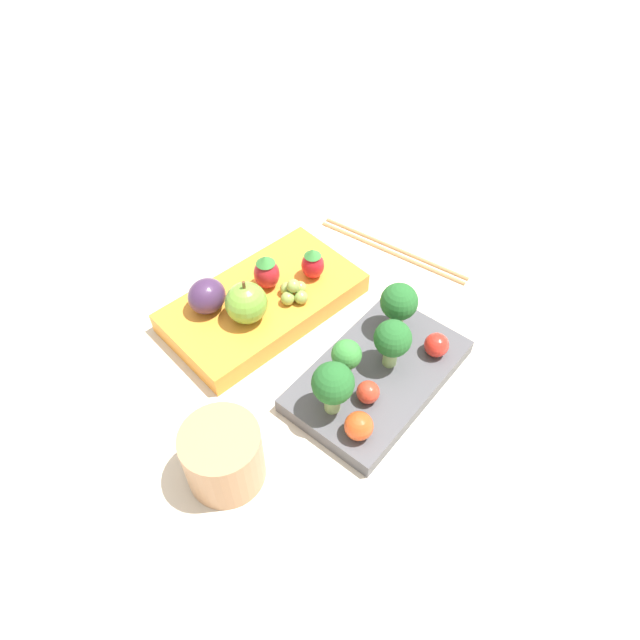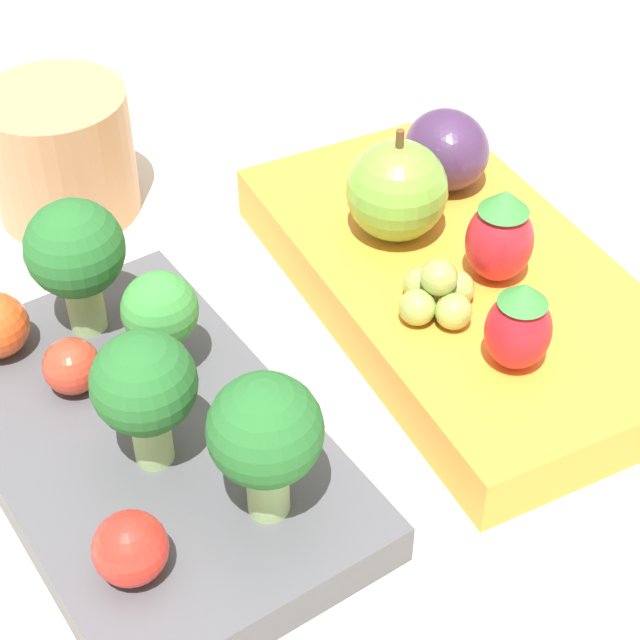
% 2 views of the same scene
% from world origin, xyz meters
% --- Properties ---
extents(ground_plane, '(4.00, 4.00, 0.00)m').
position_xyz_m(ground_plane, '(0.00, 0.00, 0.00)').
color(ground_plane, beige).
extents(bento_box_savoury, '(0.20, 0.12, 0.02)m').
position_xyz_m(bento_box_savoury, '(-0.00, 0.08, 0.01)').
color(bento_box_savoury, '#4C4C51').
rests_on(bento_box_savoury, ground_plane).
extents(bento_box_fruit, '(0.24, 0.15, 0.03)m').
position_xyz_m(bento_box_fruit, '(-0.00, -0.08, 0.01)').
color(bento_box_fruit, orange).
rests_on(bento_box_fruit, ground_plane).
extents(broccoli_floret_0, '(0.04, 0.04, 0.06)m').
position_xyz_m(broccoli_floret_0, '(-0.01, 0.08, 0.06)').
color(broccoli_floret_0, '#93B770').
rests_on(broccoli_floret_0, bento_box_savoury).
extents(broccoli_floret_1, '(0.04, 0.04, 0.06)m').
position_xyz_m(broccoli_floret_1, '(0.07, 0.07, 0.06)').
color(broccoli_floret_1, '#93B770').
rests_on(broccoli_floret_1, bento_box_savoury).
extents(broccoli_floret_2, '(0.03, 0.03, 0.05)m').
position_xyz_m(broccoli_floret_2, '(0.03, 0.05, 0.05)').
color(broccoli_floret_2, '#93B770').
rests_on(broccoli_floret_2, bento_box_savoury).
extents(broccoli_floret_3, '(0.04, 0.04, 0.06)m').
position_xyz_m(broccoli_floret_3, '(-0.06, 0.06, 0.06)').
color(broccoli_floret_3, '#93B770').
rests_on(broccoli_floret_3, bento_box_savoury).
extents(cherry_tomato_0, '(0.03, 0.03, 0.03)m').
position_xyz_m(cherry_tomato_0, '(-0.06, 0.11, 0.03)').
color(cherry_tomato_0, red).
rests_on(cherry_tomato_0, bento_box_savoury).
extents(cherry_tomato_1, '(0.02, 0.02, 0.02)m').
position_xyz_m(cherry_tomato_1, '(0.04, 0.09, 0.03)').
color(cherry_tomato_1, red).
rests_on(cherry_tomato_1, bento_box_savoury).
extents(apple, '(0.05, 0.05, 0.05)m').
position_xyz_m(apple, '(0.04, -0.07, 0.05)').
color(apple, '#70A838').
rests_on(apple, bento_box_fruit).
extents(strawberry_0, '(0.03, 0.03, 0.05)m').
position_xyz_m(strawberry_0, '(-0.01, -0.09, 0.05)').
color(strawberry_0, red).
rests_on(strawberry_0, bento_box_fruit).
extents(strawberry_1, '(0.03, 0.03, 0.04)m').
position_xyz_m(strawberry_1, '(-0.06, -0.06, 0.05)').
color(strawberry_1, red).
rests_on(strawberry_1, bento_box_fruit).
extents(plum, '(0.04, 0.04, 0.04)m').
position_xyz_m(plum, '(0.05, -0.12, 0.05)').
color(plum, '#42284C').
rests_on(plum, bento_box_fruit).
extents(grape_cluster, '(0.04, 0.04, 0.03)m').
position_xyz_m(grape_cluster, '(-0.02, -0.05, 0.04)').
color(grape_cluster, '#8EA84C').
rests_on(grape_cluster, bento_box_fruit).
extents(drinking_cup, '(0.07, 0.07, 0.07)m').
position_xyz_m(drinking_cup, '(0.18, 0.03, 0.03)').
color(drinking_cup, tan).
rests_on(drinking_cup, ground_plane).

